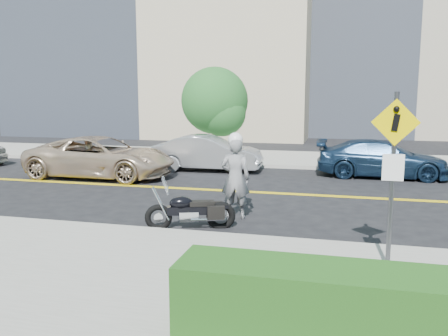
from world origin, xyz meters
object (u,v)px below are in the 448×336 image
motorcycle (191,203)px  suv (101,157)px  pedestrian_sign (393,164)px  parked_car_blue (382,159)px  motorcyclist (235,176)px  parked_car_silver (208,153)px

motorcycle → suv: bearing=113.9°
suv → pedestrian_sign: bearing=-128.5°
motorcycle → parked_car_blue: (4.81, 8.32, 0.08)m
motorcyclist → motorcycle: size_ratio=1.07×
motorcyclist → suv: size_ratio=0.39×
pedestrian_sign → motorcyclist: size_ratio=1.38×
motorcycle → parked_car_silver: (-1.94, 8.14, 0.10)m
motorcyclist → motorcycle: 1.51m
parked_car_blue → motorcycle: bearing=150.4°
pedestrian_sign → suv: size_ratio=0.54×
suv → parked_car_blue: 10.54m
pedestrian_sign → parked_car_silver: pedestrian_sign is taller
parked_car_silver → parked_car_blue: size_ratio=0.91×
motorcycle → parked_car_blue: 9.61m
suv → motorcyclist: bearing=-126.1°
motorcyclist → parked_car_blue: 8.18m
parked_car_silver → pedestrian_sign: bearing=-151.0°
pedestrian_sign → motorcycle: (-4.20, 1.91, -1.35)m
parked_car_silver → parked_car_blue: bearing=-90.9°
suv → parked_car_silver: bearing=-54.9°
motorcyclist → parked_car_silver: bearing=-71.6°
suv → parked_car_blue: bearing=-75.7°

